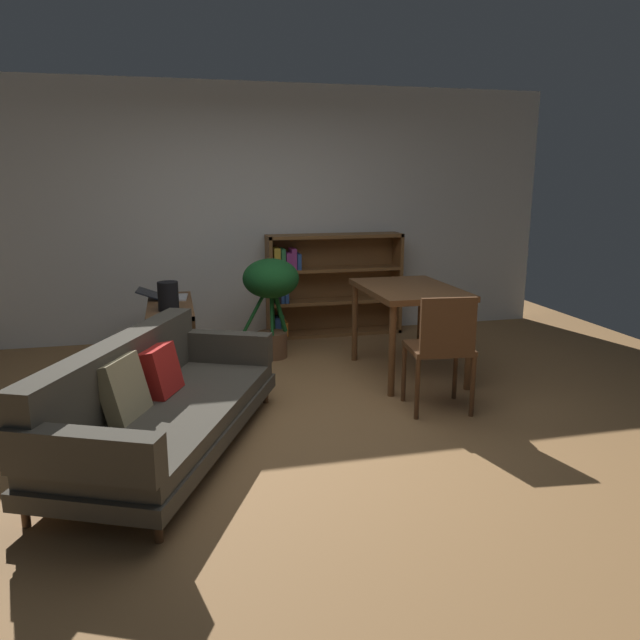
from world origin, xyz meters
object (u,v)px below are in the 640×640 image
at_px(open_laptop, 165,296).
at_px(potted_floor_plant, 271,290).
at_px(dining_table, 409,297).
at_px(dining_chair_near, 442,345).
at_px(media_console, 172,338).
at_px(desk_speaker, 168,296).
at_px(bookshelf, 326,284).
at_px(fabric_couch, 155,402).

distance_m(open_laptop, potted_floor_plant, 1.00).
relative_size(dining_table, dining_chair_near, 1.25).
bearing_deg(open_laptop, media_console, -80.57).
relative_size(desk_speaker, bookshelf, 0.17).
bearing_deg(dining_chair_near, desk_speaker, 147.02).
bearing_deg(fabric_couch, desk_speaker, 85.93).
distance_m(media_console, bookshelf, 1.97).
relative_size(media_console, desk_speaker, 4.71).
distance_m(desk_speaker, bookshelf, 2.13).
relative_size(open_laptop, dining_chair_near, 0.53).
xyz_separation_m(potted_floor_plant, dining_chair_near, (0.99, -1.73, -0.15)).
distance_m(fabric_couch, bookshelf, 3.27).
bearing_deg(bookshelf, dining_chair_near, -84.55).
height_order(media_console, open_laptop, open_laptop).
relative_size(desk_speaker, dining_table, 0.22).
relative_size(open_laptop, dining_table, 0.43).
xyz_separation_m(desk_speaker, potted_floor_plant, (0.96, 0.46, -0.07)).
bearing_deg(dining_chair_near, fabric_couch, -174.84).
distance_m(dining_table, dining_chair_near, 0.94).
bearing_deg(media_console, open_laptop, 99.43).
distance_m(fabric_couch, dining_table, 2.45).
height_order(fabric_couch, bookshelf, bookshelf).
bearing_deg(fabric_couch, potted_floor_plant, 60.91).
height_order(open_laptop, dining_chair_near, dining_chair_near).
relative_size(fabric_couch, dining_table, 1.99).
distance_m(fabric_couch, dining_chair_near, 2.07).
xyz_separation_m(potted_floor_plant, dining_table, (1.09, -0.81, 0.03)).
bearing_deg(fabric_couch, media_console, 86.36).
bearing_deg(fabric_couch, dining_table, 27.14).
height_order(fabric_couch, desk_speaker, desk_speaker).
relative_size(media_console, bookshelf, 0.78).
relative_size(potted_floor_plant, dining_chair_near, 1.08).
height_order(potted_floor_plant, bookshelf, bookshelf).
height_order(fabric_couch, dining_table, dining_table).
relative_size(potted_floor_plant, bookshelf, 0.65).
bearing_deg(potted_floor_plant, dining_table, -36.33).
bearing_deg(potted_floor_plant, open_laptop, 174.56).
bearing_deg(bookshelf, media_console, -150.74).
xyz_separation_m(open_laptop, dining_chair_near, (1.99, -1.82, -0.12)).
bearing_deg(media_console, desk_speaker, -91.58).
height_order(media_console, dining_table, dining_table).
relative_size(fabric_couch, media_console, 1.91).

